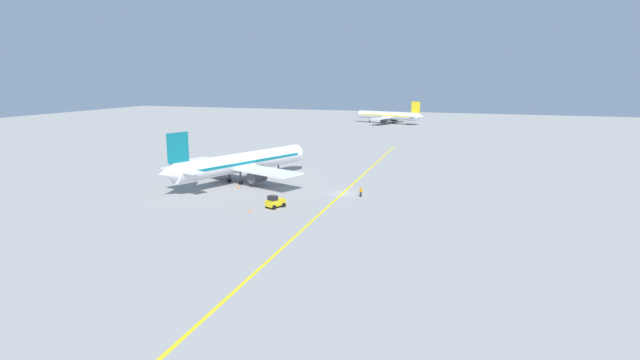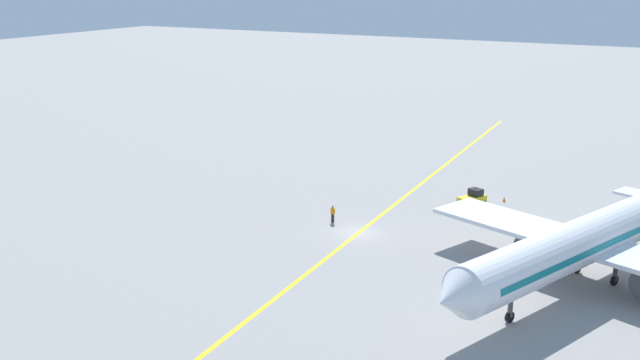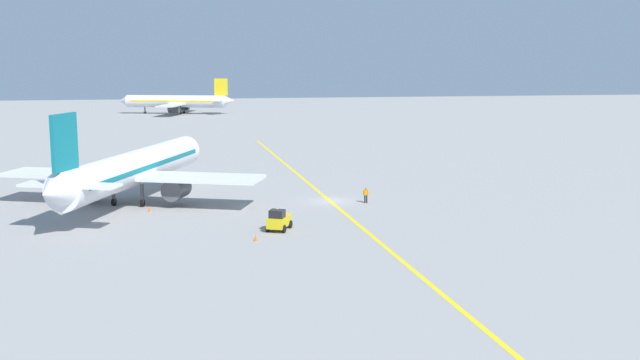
% 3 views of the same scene
% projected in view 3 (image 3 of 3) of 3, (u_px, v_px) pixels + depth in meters
% --- Properties ---
extents(ground_plane, '(400.00, 400.00, 0.00)m').
position_uv_depth(ground_plane, '(330.00, 201.00, 80.95)').
color(ground_plane, gray).
extents(apron_yellow_centreline, '(5.88, 119.89, 0.01)m').
position_uv_depth(apron_yellow_centreline, '(330.00, 201.00, 80.95)').
color(apron_yellow_centreline, yellow).
rests_on(apron_yellow_centreline, ground).
extents(airplane_at_gate, '(28.05, 34.29, 10.60)m').
position_uv_depth(airplane_at_gate, '(133.00, 169.00, 79.13)').
color(airplane_at_gate, white).
rests_on(airplane_at_gate, ground).
extents(airplane_distant_taxiing, '(31.41, 25.51, 9.54)m').
position_uv_depth(airplane_distant_taxiing, '(177.00, 102.00, 201.50)').
color(airplane_distant_taxiing, silver).
rests_on(airplane_distant_taxiing, ground).
extents(baggage_tug_white, '(2.69, 3.35, 2.11)m').
position_uv_depth(baggage_tug_white, '(279.00, 220.00, 67.35)').
color(baggage_tug_white, gold).
rests_on(baggage_tug_white, ground).
extents(ground_crew_worker, '(0.56, 0.32, 1.68)m').
position_uv_depth(ground_crew_worker, '(366.00, 195.00, 79.82)').
color(ground_crew_worker, '#23232D').
rests_on(ground_crew_worker, ground).
extents(traffic_cone_near_nose, '(0.32, 0.32, 0.55)m').
position_uv_depth(traffic_cone_near_nose, '(150.00, 209.00, 75.53)').
color(traffic_cone_near_nose, orange).
rests_on(traffic_cone_near_nose, ground).
extents(traffic_cone_mid_apron, '(0.32, 0.32, 0.55)m').
position_uv_depth(traffic_cone_mid_apron, '(256.00, 238.00, 63.52)').
color(traffic_cone_mid_apron, orange).
rests_on(traffic_cone_mid_apron, ground).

